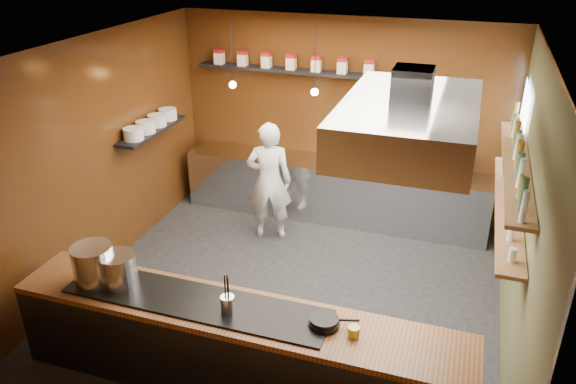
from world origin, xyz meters
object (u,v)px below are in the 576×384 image
at_px(stockpot_small, 118,270).
at_px(chef, 269,181).
at_px(stockpot_large, 94,264).
at_px(extractor_hood, 409,121).
at_px(espresso_machine, 451,166).

distance_m(stockpot_small, chef, 2.96).
height_order(stockpot_large, stockpot_small, stockpot_large).
xyz_separation_m(extractor_hood, stockpot_large, (-2.77, -1.23, -1.37)).
relative_size(extractor_hood, espresso_machine, 4.74).
height_order(extractor_hood, chef, extractor_hood).
height_order(stockpot_small, chef, chef).
height_order(extractor_hood, stockpot_large, extractor_hood).
xyz_separation_m(espresso_machine, chef, (-2.40, -0.79, -0.24)).
height_order(extractor_hood, stockpot_small, extractor_hood).
relative_size(stockpot_small, chef, 0.20).
xyz_separation_m(stockpot_large, chef, (0.75, 2.94, -0.27)).
distance_m(stockpot_large, chef, 3.04).
relative_size(stockpot_large, espresso_machine, 0.96).
relative_size(extractor_hood, stockpot_small, 5.65).
xyz_separation_m(extractor_hood, espresso_machine, (0.38, 2.50, -1.39)).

